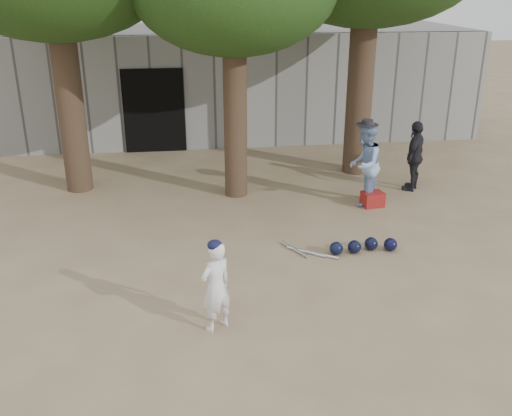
{
  "coord_description": "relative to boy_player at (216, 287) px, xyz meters",
  "views": [
    {
      "loc": [
        -0.52,
        -7.32,
        4.32
      ],
      "look_at": [
        0.6,
        1.0,
        0.95
      ],
      "focal_mm": 40.0,
      "sensor_mm": 36.0,
      "label": 1
    }
  ],
  "objects": [
    {
      "name": "spectator_blue",
      "position": [
        3.29,
        4.15,
        0.22
      ],
      "size": [
        0.96,
        1.03,
        1.7
      ],
      "primitive_type": "imported",
      "rotation": [
        0.0,
        0.0,
        4.21
      ],
      "color": "#83A1CB",
      "rests_on": "ground"
    },
    {
      "name": "helmet_row",
      "position": [
        2.63,
        1.95,
        -0.51
      ],
      "size": [
        1.19,
        0.33,
        0.23
      ],
      "color": "black",
      "rests_on": "ground"
    },
    {
      "name": "boy_player",
      "position": [
        0.0,
        0.0,
        0.0
      ],
      "size": [
        0.55,
        0.5,
        1.26
      ],
      "primitive_type": "imported",
      "rotation": [
        0.0,
        0.0,
        3.73
      ],
      "color": "white",
      "rests_on": "ground"
    },
    {
      "name": "bat_pile",
      "position": [
        1.66,
        2.04,
        -0.6
      ],
      "size": [
        0.87,
        0.79,
        0.06
      ],
      "color": "silver",
      "rests_on": "ground"
    },
    {
      "name": "spectator_dark",
      "position": [
        4.65,
        4.84,
        0.14
      ],
      "size": [
        0.85,
        0.94,
        1.54
      ],
      "primitive_type": "imported",
      "rotation": [
        0.0,
        0.0,
        4.04
      ],
      "color": "black",
      "rests_on": "ground"
    },
    {
      "name": "red_bag",
      "position": [
        3.47,
        3.99,
        -0.48
      ],
      "size": [
        0.46,
        0.38,
        0.3
      ],
      "primitive_type": "cube",
      "rotation": [
        0.0,
        0.0,
        0.15
      ],
      "color": "maroon",
      "rests_on": "ground"
    },
    {
      "name": "back_building",
      "position": [
        0.17,
        11.18,
        0.87
      ],
      "size": [
        16.0,
        5.24,
        3.0
      ],
      "color": "gray",
      "rests_on": "ground"
    },
    {
      "name": "ground",
      "position": [
        0.17,
        0.85,
        -0.63
      ],
      "size": [
        70.0,
        70.0,
        0.0
      ],
      "primitive_type": "plane",
      "color": "#937C5E",
      "rests_on": "ground"
    }
  ]
}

